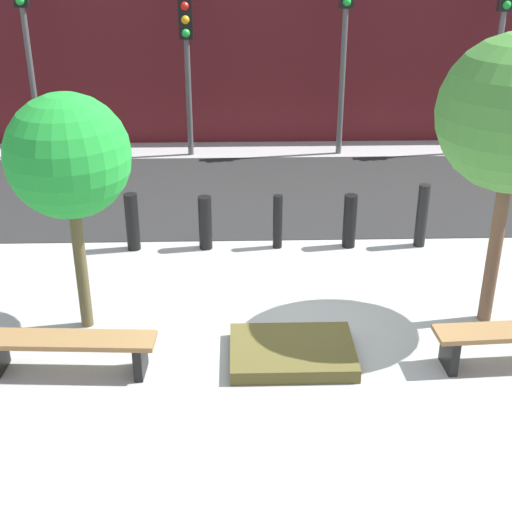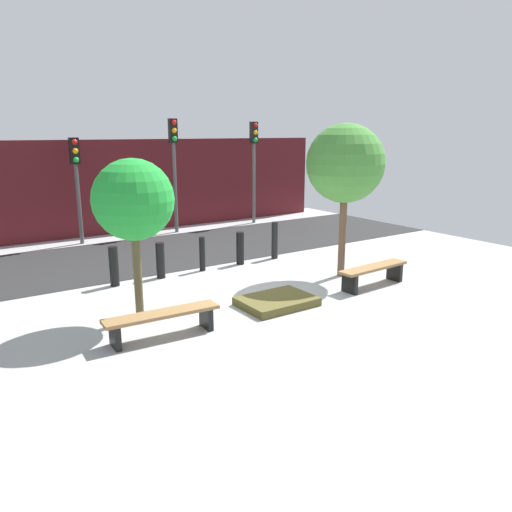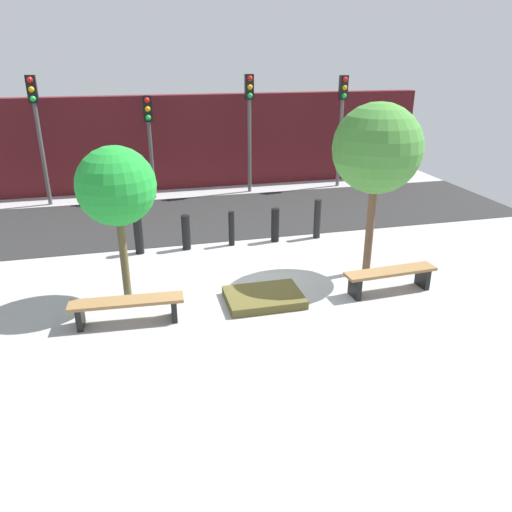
{
  "view_description": "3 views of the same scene",
  "coord_description": "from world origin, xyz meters",
  "px_view_note": "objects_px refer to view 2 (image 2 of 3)",
  "views": [
    {
      "loc": [
        -0.63,
        -7.8,
        4.71
      ],
      "look_at": [
        -0.41,
        -0.2,
        1.07
      ],
      "focal_mm": 50.0,
      "sensor_mm": 36.0,
      "label": 1
    },
    {
      "loc": [
        -5.69,
        -8.37,
        3.4
      ],
      "look_at": [
        -0.47,
        -0.71,
        1.08
      ],
      "focal_mm": 35.0,
      "sensor_mm": 36.0,
      "label": 2
    },
    {
      "loc": [
        -2.23,
        -9.06,
        4.5
      ],
      "look_at": [
        0.04,
        0.02,
        0.64
      ],
      "focal_mm": 35.0,
      "sensor_mm": 36.0,
      "label": 3
    }
  ],
  "objects_px": {
    "tree_behind_left_bench": "(133,201)",
    "bollard_far_left": "(114,266)",
    "bench_right": "(373,272)",
    "tree_behind_right_bench": "(345,164)",
    "bollard_left": "(160,260)",
    "bench_left": "(162,319)",
    "traffic_light_mid_west": "(76,171)",
    "planter_bed": "(277,301)",
    "bollard_center": "(202,254)",
    "bollard_right": "(240,248)",
    "traffic_light_mid_east": "(174,155)",
    "bollard_far_right": "(275,240)",
    "traffic_light_east": "(254,154)"
  },
  "relations": [
    {
      "from": "tree_behind_right_bench",
      "to": "bollard_left",
      "type": "bearing_deg",
      "value": 148.07
    },
    {
      "from": "tree_behind_right_bench",
      "to": "bollard_far_right",
      "type": "height_order",
      "value": "tree_behind_right_bench"
    },
    {
      "from": "planter_bed",
      "to": "tree_behind_right_bench",
      "type": "xyz_separation_m",
      "value": [
        2.55,
        0.83,
        2.59
      ]
    },
    {
      "from": "tree_behind_left_bench",
      "to": "bollard_far_left",
      "type": "distance_m",
      "value": 2.9
    },
    {
      "from": "tree_behind_left_bench",
      "to": "tree_behind_right_bench",
      "type": "height_order",
      "value": "tree_behind_right_bench"
    },
    {
      "from": "bollard_right",
      "to": "bollard_far_right",
      "type": "distance_m",
      "value": 1.12
    },
    {
      "from": "bench_left",
      "to": "traffic_light_east",
      "type": "distance_m",
      "value": 11.27
    },
    {
      "from": "bench_right",
      "to": "bollard_far_left",
      "type": "relative_size",
      "value": 2.11
    },
    {
      "from": "bench_right",
      "to": "traffic_light_mid_west",
      "type": "relative_size",
      "value": 0.59
    },
    {
      "from": "bench_left",
      "to": "traffic_light_east",
      "type": "relative_size",
      "value": 0.53
    },
    {
      "from": "bollard_left",
      "to": "bench_left",
      "type": "bearing_deg",
      "value": -113.26
    },
    {
      "from": "bollard_far_right",
      "to": "planter_bed",
      "type": "bearing_deg",
      "value": -125.7
    },
    {
      "from": "bollard_far_left",
      "to": "traffic_light_mid_west",
      "type": "bearing_deg",
      "value": 82.68
    },
    {
      "from": "tree_behind_left_bench",
      "to": "bench_right",
      "type": "bearing_deg",
      "value": -11.47
    },
    {
      "from": "planter_bed",
      "to": "bollard_right",
      "type": "height_order",
      "value": "bollard_right"
    },
    {
      "from": "bench_right",
      "to": "traffic_light_mid_east",
      "type": "relative_size",
      "value": 0.5
    },
    {
      "from": "planter_bed",
      "to": "bollard_right",
      "type": "distance_m",
      "value": 3.34
    },
    {
      "from": "traffic_light_mid_west",
      "to": "traffic_light_mid_east",
      "type": "distance_m",
      "value": 3.26
    },
    {
      "from": "bollard_left",
      "to": "bollard_center",
      "type": "height_order",
      "value": "bollard_center"
    },
    {
      "from": "planter_bed",
      "to": "traffic_light_mid_east",
      "type": "bearing_deg",
      "value": 78.56
    },
    {
      "from": "bollard_far_left",
      "to": "bench_left",
      "type": "bearing_deg",
      "value": -95.27
    },
    {
      "from": "bench_right",
      "to": "tree_behind_right_bench",
      "type": "bearing_deg",
      "value": 86.76
    },
    {
      "from": "tree_behind_left_bench",
      "to": "traffic_light_mid_west",
      "type": "distance_m",
      "value": 7.22
    },
    {
      "from": "planter_bed",
      "to": "bench_left",
      "type": "bearing_deg",
      "value": -175.52
    },
    {
      "from": "bench_left",
      "to": "traffic_light_mid_west",
      "type": "height_order",
      "value": "traffic_light_mid_west"
    },
    {
      "from": "bench_left",
      "to": "tree_behind_left_bench",
      "type": "relative_size",
      "value": 0.68
    },
    {
      "from": "tree_behind_left_bench",
      "to": "traffic_light_east",
      "type": "height_order",
      "value": "traffic_light_east"
    },
    {
      "from": "bollard_left",
      "to": "traffic_light_mid_west",
      "type": "xyz_separation_m",
      "value": [
        -0.5,
        4.87,
        1.82
      ]
    },
    {
      "from": "traffic_light_mid_west",
      "to": "bollard_center",
      "type": "bearing_deg",
      "value": -71.62
    },
    {
      "from": "tree_behind_right_bench",
      "to": "bollard_far_left",
      "type": "bearing_deg",
      "value": 154.49
    },
    {
      "from": "bench_right",
      "to": "traffic_light_mid_east",
      "type": "xyz_separation_m",
      "value": [
        -0.93,
        8.19,
        2.28
      ]
    },
    {
      "from": "planter_bed",
      "to": "tree_behind_left_bench",
      "type": "bearing_deg",
      "value": 161.87
    },
    {
      "from": "bench_right",
      "to": "tree_behind_right_bench",
      "type": "xyz_separation_m",
      "value": [
        -0.0,
        1.03,
        2.33
      ]
    },
    {
      "from": "tree_behind_right_bench",
      "to": "bollard_left",
      "type": "relative_size",
      "value": 4.21
    },
    {
      "from": "bollard_far_left",
      "to": "bollard_right",
      "type": "relative_size",
      "value": 1.06
    },
    {
      "from": "bollard_far_right",
      "to": "bollard_right",
      "type": "bearing_deg",
      "value": 180.0
    },
    {
      "from": "planter_bed",
      "to": "bollard_left",
      "type": "height_order",
      "value": "bollard_left"
    },
    {
      "from": "bench_left",
      "to": "traffic_light_east",
      "type": "bearing_deg",
      "value": 51.13
    },
    {
      "from": "tree_behind_right_bench",
      "to": "traffic_light_east",
      "type": "height_order",
      "value": "traffic_light_east"
    },
    {
      "from": "traffic_light_mid_west",
      "to": "bollard_far_right",
      "type": "bearing_deg",
      "value": -51.58
    },
    {
      "from": "bollard_left",
      "to": "bollard_right",
      "type": "distance_m",
      "value": 2.24
    },
    {
      "from": "bollard_center",
      "to": "traffic_light_mid_east",
      "type": "height_order",
      "value": "traffic_light_mid_east"
    },
    {
      "from": "planter_bed",
      "to": "bollard_center",
      "type": "distance_m",
      "value": 3.14
    },
    {
      "from": "tree_behind_right_bench",
      "to": "bollard_left",
      "type": "height_order",
      "value": "tree_behind_right_bench"
    },
    {
      "from": "bollard_left",
      "to": "bollard_right",
      "type": "bearing_deg",
      "value": 0.0
    },
    {
      "from": "bollard_left",
      "to": "bollard_far_right",
      "type": "height_order",
      "value": "bollard_far_right"
    },
    {
      "from": "bench_left",
      "to": "bench_right",
      "type": "distance_m",
      "value": 5.1
    },
    {
      "from": "bollard_left",
      "to": "bench_right",
      "type": "bearing_deg",
      "value": -42.14
    },
    {
      "from": "tree_behind_left_bench",
      "to": "bollard_right",
      "type": "distance_m",
      "value": 4.68
    },
    {
      "from": "bollard_left",
      "to": "bollard_center",
      "type": "xyz_separation_m",
      "value": [
        1.12,
        0.0,
        0.0
      ]
    }
  ]
}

